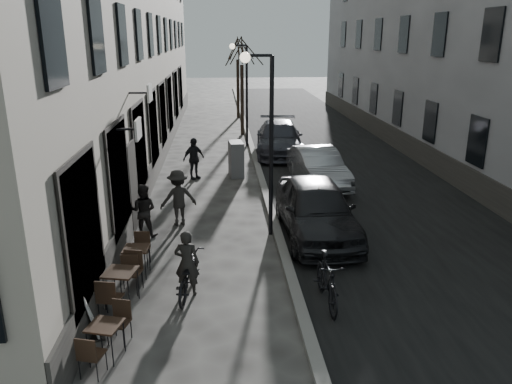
{
  "coord_description": "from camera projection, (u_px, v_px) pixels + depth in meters",
  "views": [
    {
      "loc": [
        -1.4,
        -7.32,
        5.53
      ],
      "look_at": [
        -0.54,
        4.4,
        1.8
      ],
      "focal_mm": 35.0,
      "sensor_mm": 36.0,
      "label": 1
    }
  ],
  "objects": [
    {
      "name": "ground",
      "position": [
        305.0,
        365.0,
        8.73
      ],
      "size": [
        120.0,
        120.0,
        0.0
      ],
      "primitive_type": "plane",
      "color": "#33312F",
      "rests_on": "ground"
    },
    {
      "name": "bistro_set_b",
      "position": [
        121.0,
        284.0,
        10.55
      ],
      "size": [
        0.75,
        1.61,
        0.92
      ],
      "rotation": [
        0.0,
        0.0,
        -0.2
      ],
      "color": "#2F2015",
      "rests_on": "ground"
    },
    {
      "name": "bicycle",
      "position": [
        187.0,
        275.0,
        10.98
      ],
      "size": [
        0.87,
        1.83,
        0.92
      ],
      "primitive_type": "imported",
      "rotation": [
        0.0,
        0.0,
        2.99
      ],
      "color": "black",
      "rests_on": "ground"
    },
    {
      "name": "pedestrian_mid",
      "position": [
        178.0,
        198.0,
        14.9
      ],
      "size": [
        1.24,
        0.94,
        1.71
      ],
      "primitive_type": "imported",
      "rotation": [
        0.0,
        0.0,
        3.45
      ],
      "color": "black",
      "rests_on": "ground"
    },
    {
      "name": "pedestrian_far",
      "position": [
        194.0,
        159.0,
        19.68
      ],
      "size": [
        1.02,
        0.91,
        1.66
      ],
      "primitive_type": "imported",
      "rotation": [
        0.0,
        0.0,
        0.65
      ],
      "color": "black",
      "rests_on": "ground"
    },
    {
      "name": "kerb",
      "position": [
        254.0,
        153.0,
        23.93
      ],
      "size": [
        0.25,
        60.0,
        0.12
      ],
      "primitive_type": "cube",
      "color": "slate",
      "rests_on": "ground"
    },
    {
      "name": "utility_cabinet",
      "position": [
        236.0,
        159.0,
        20.13
      ],
      "size": [
        0.63,
        1.0,
        1.41
      ],
      "primitive_type": "cube",
      "rotation": [
        0.0,
        0.0,
        0.12
      ],
      "color": "slate",
      "rests_on": "ground"
    },
    {
      "name": "sign_board",
      "position": [
        91.0,
        315.0,
        9.5
      ],
      "size": [
        0.52,
        0.65,
        1.02
      ],
      "rotation": [
        0.0,
        0.0,
        0.33
      ],
      "color": "black",
      "rests_on": "ground"
    },
    {
      "name": "tree_near",
      "position": [
        242.0,
        50.0,
        27.27
      ],
      "size": [
        2.4,
        2.4,
        5.7
      ],
      "color": "black",
      "rests_on": "ground"
    },
    {
      "name": "car_far",
      "position": [
        279.0,
        138.0,
        23.86
      ],
      "size": [
        2.54,
        5.39,
        1.52
      ],
      "primitive_type": "imported",
      "rotation": [
        0.0,
        0.0,
        -0.08
      ],
      "color": "#32333B",
      "rests_on": "ground"
    },
    {
      "name": "cyclist_rider",
      "position": [
        187.0,
        263.0,
        10.89
      ],
      "size": [
        0.6,
        0.44,
        1.51
      ],
      "primitive_type": "imported",
      "rotation": [
        0.0,
        0.0,
        2.99
      ],
      "color": "black",
      "rests_on": "ground"
    },
    {
      "name": "car_near",
      "position": [
        316.0,
        209.0,
        14.09
      ],
      "size": [
        2.04,
        4.83,
        1.63
      ],
      "primitive_type": "imported",
      "rotation": [
        0.0,
        0.0,
        0.02
      ],
      "color": "black",
      "rests_on": "ground"
    },
    {
      "name": "streetlamp_near",
      "position": [
        265.0,
        126.0,
        13.46
      ],
      "size": [
        0.9,
        0.28,
        5.09
      ],
      "color": "black",
      "rests_on": "ground"
    },
    {
      "name": "road",
      "position": [
        328.0,
        153.0,
        24.2
      ],
      "size": [
        7.3,
        60.0,
        0.0
      ],
      "primitive_type": "cube",
      "color": "black",
      "rests_on": "ground"
    },
    {
      "name": "streetlamp_far",
      "position": [
        243.0,
        84.0,
        24.87
      ],
      "size": [
        0.9,
        0.28,
        5.09
      ],
      "color": "black",
      "rests_on": "ground"
    },
    {
      "name": "tree_far",
      "position": [
        238.0,
        48.0,
        32.97
      ],
      "size": [
        2.4,
        2.4,
        5.7
      ],
      "color": "black",
      "rests_on": "ground"
    },
    {
      "name": "bistro_set_c",
      "position": [
        137.0,
        258.0,
        11.85
      ],
      "size": [
        0.62,
        1.45,
        0.84
      ],
      "rotation": [
        0.0,
        0.0,
        -0.06
      ],
      "color": "#2F2015",
      "rests_on": "ground"
    },
    {
      "name": "moped",
      "position": [
        327.0,
        281.0,
        10.52
      ],
      "size": [
        0.55,
        1.85,
        1.1
      ],
      "primitive_type": "imported",
      "rotation": [
        0.0,
        0.0,
        0.02
      ],
      "color": "black",
      "rests_on": "ground"
    },
    {
      "name": "bistro_set_a",
      "position": [
        106.0,
        337.0,
        8.81
      ],
      "size": [
        0.72,
        1.4,
        0.8
      ],
      "rotation": [
        0.0,
        0.0,
        -0.27
      ],
      "color": "#2F2015",
      "rests_on": "ground"
    },
    {
      "name": "pedestrian_near",
      "position": [
        144.0,
        210.0,
        14.1
      ],
      "size": [
        0.84,
        0.71,
        1.53
      ],
      "primitive_type": "imported",
      "rotation": [
        0.0,
        0.0,
        2.95
      ],
      "color": "black",
      "rests_on": "ground"
    },
    {
      "name": "car_mid",
      "position": [
        318.0,
        167.0,
        18.96
      ],
      "size": [
        1.9,
        4.36,
        1.39
      ],
      "primitive_type": "imported",
      "rotation": [
        0.0,
        0.0,
        0.1
      ],
      "color": "#9FA2A8",
      "rests_on": "ground"
    }
  ]
}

